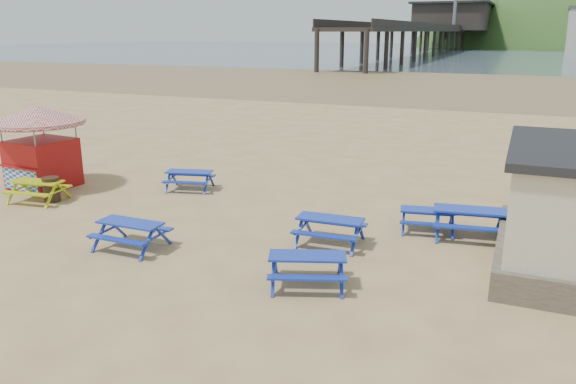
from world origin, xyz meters
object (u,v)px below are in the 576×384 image
at_px(picnic_table_blue_a, 190,180).
at_px(picnic_table_blue_b, 428,220).
at_px(litter_bin, 51,189).
at_px(picnic_table_yellow, 38,191).
at_px(ice_cream_kiosk, 39,136).

relative_size(picnic_table_blue_a, picnic_table_blue_b, 1.09).
bearing_deg(litter_bin, picnic_table_yellow, -156.67).
xyz_separation_m(picnic_table_blue_b, picnic_table_yellow, (-13.16, -2.25, 0.04)).
bearing_deg(litter_bin, picnic_table_blue_a, 41.46).
height_order(picnic_table_blue_a, ice_cream_kiosk, ice_cream_kiosk).
bearing_deg(picnic_table_yellow, picnic_table_blue_a, 31.58).
relative_size(picnic_table_blue_a, picnic_table_yellow, 1.01).
bearing_deg(picnic_table_blue_b, ice_cream_kiosk, 171.87).
bearing_deg(ice_cream_kiosk, picnic_table_yellow, -44.81).
distance_m(picnic_table_blue_a, picnic_table_blue_b, 9.16).
xyz_separation_m(picnic_table_blue_a, litter_bin, (-3.64, -3.22, 0.08)).
xyz_separation_m(ice_cream_kiosk, litter_bin, (1.73, -1.37, -1.53)).
height_order(ice_cream_kiosk, litter_bin, ice_cream_kiosk).
xyz_separation_m(picnic_table_yellow, ice_cream_kiosk, (-1.30, 1.56, 1.60)).
bearing_deg(picnic_table_blue_a, litter_bin, -153.44).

